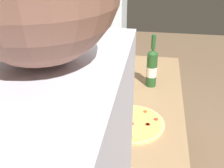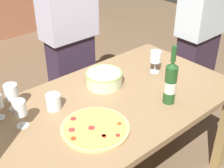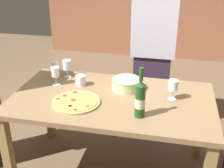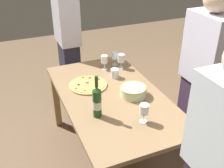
{
  "view_description": "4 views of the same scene",
  "coord_description": "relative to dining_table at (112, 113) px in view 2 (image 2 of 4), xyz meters",
  "views": [
    {
      "loc": [
        -1.57,
        -0.26,
        1.69
      ],
      "look_at": [
        0.0,
        0.0,
        0.87
      ],
      "focal_mm": 46.03,
      "sensor_mm": 36.0,
      "label": 1
    },
    {
      "loc": [
        -1.01,
        -1.16,
        1.8
      ],
      "look_at": [
        0.0,
        0.0,
        0.87
      ],
      "focal_mm": 48.9,
      "sensor_mm": 36.0,
      "label": 2
    },
    {
      "loc": [
        0.44,
        -1.99,
        1.83
      ],
      "look_at": [
        0.0,
        0.0,
        0.87
      ],
      "focal_mm": 46.51,
      "sensor_mm": 36.0,
      "label": 3
    },
    {
      "loc": [
        1.97,
        -0.83,
        2.08
      ],
      "look_at": [
        0.0,
        0.0,
        0.87
      ],
      "focal_mm": 43.58,
      "sensor_mm": 36.0,
      "label": 4
    }
  ],
  "objects": [
    {
      "name": "wine_glass_far_right",
      "position": [
        -0.53,
        0.13,
        0.2
      ],
      "size": [
        0.07,
        0.07,
        0.16
      ],
      "color": "white",
      "rests_on": "dining_table"
    },
    {
      "name": "pizza",
      "position": [
        -0.25,
        -0.15,
        0.1
      ],
      "size": [
        0.37,
        0.37,
        0.02
      ],
      "color": "tan",
      "rests_on": "dining_table"
    },
    {
      "name": "wine_glass_by_bottle",
      "position": [
        -0.49,
        0.31,
        0.21
      ],
      "size": [
        0.08,
        0.08,
        0.16
      ],
      "color": "white",
      "rests_on": "dining_table"
    },
    {
      "name": "wine_glass_far_left",
      "position": [
        0.47,
        0.07,
        0.21
      ],
      "size": [
        0.08,
        0.08,
        0.16
      ],
      "color": "white",
      "rests_on": "dining_table"
    },
    {
      "name": "serving_bowl",
      "position": [
        0.08,
        0.18,
        0.14
      ],
      "size": [
        0.25,
        0.25,
        0.09
      ],
      "color": "beige",
      "rests_on": "dining_table"
    },
    {
      "name": "wine_bottle",
      "position": [
        0.25,
        -0.24,
        0.23
      ],
      "size": [
        0.07,
        0.07,
        0.37
      ],
      "color": "#204A20",
      "rests_on": "dining_table"
    },
    {
      "name": "dining_table",
      "position": [
        0.0,
        0.0,
        0.0
      ],
      "size": [
        1.6,
        0.9,
        0.75
      ],
      "color": "olive",
      "rests_on": "ground"
    },
    {
      "name": "person_guest_right",
      "position": [
        1.16,
        0.19,
        0.19
      ],
      "size": [
        0.42,
        0.24,
        1.67
      ],
      "rotation": [
        0.0,
        0.0,
        -2.98
      ],
      "color": "#312433",
      "rests_on": "ground"
    },
    {
      "name": "person_host",
      "position": [
        0.25,
        0.81,
        0.22
      ],
      "size": [
        0.43,
        0.24,
        1.72
      ],
      "rotation": [
        0.0,
        0.0,
        -1.87
      ],
      "color": "#35263C",
      "rests_on": "ground"
    },
    {
      "name": "cup_amber",
      "position": [
        -0.31,
        0.16,
        0.14
      ],
      "size": [
        0.09,
        0.09,
        0.09
      ],
      "primitive_type": "cylinder",
      "color": "white",
      "rests_on": "dining_table"
    }
  ]
}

